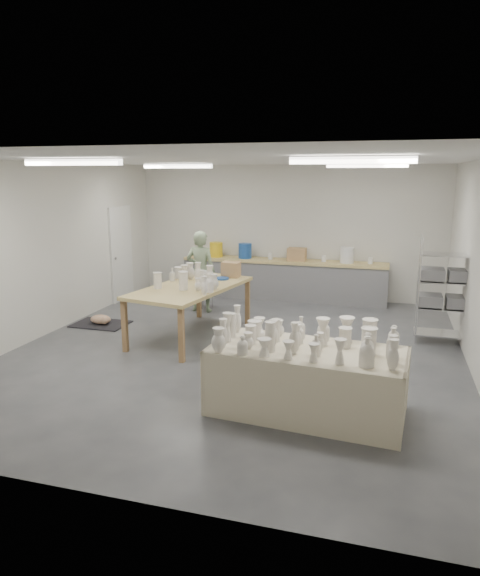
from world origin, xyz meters
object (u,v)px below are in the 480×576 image
(drying_table, at_px, (307,377))
(work_table, at_px, (196,285))
(potter, at_px, (201,271))
(red_stool, at_px, (206,295))

(drying_table, distance_m, work_table, 3.43)
(drying_table, relative_size, potter, 1.40)
(potter, height_order, red_stool, potter)
(work_table, bearing_deg, potter, 117.72)
(work_table, relative_size, red_stool, 6.27)
(potter, distance_m, red_stool, 0.61)
(work_table, xyz_separation_m, potter, (-0.49, 1.56, -0.07))
(potter, bearing_deg, work_table, 107.08)
(drying_table, distance_m, red_stool, 5.15)
(work_table, bearing_deg, drying_table, -36.10)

